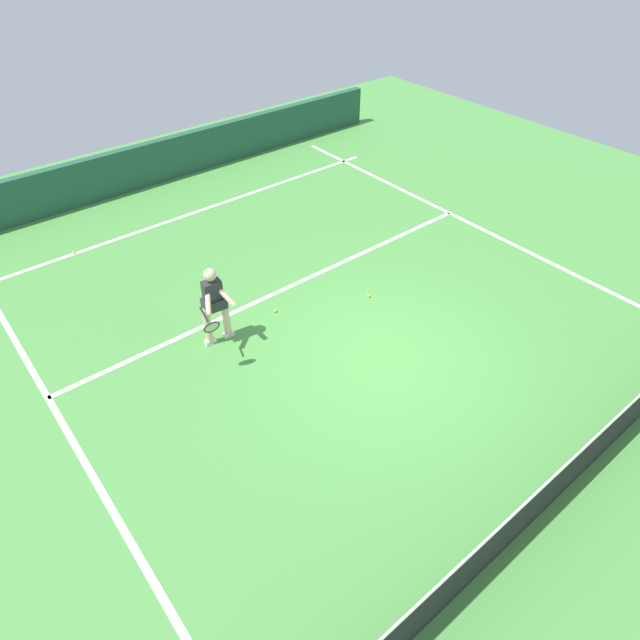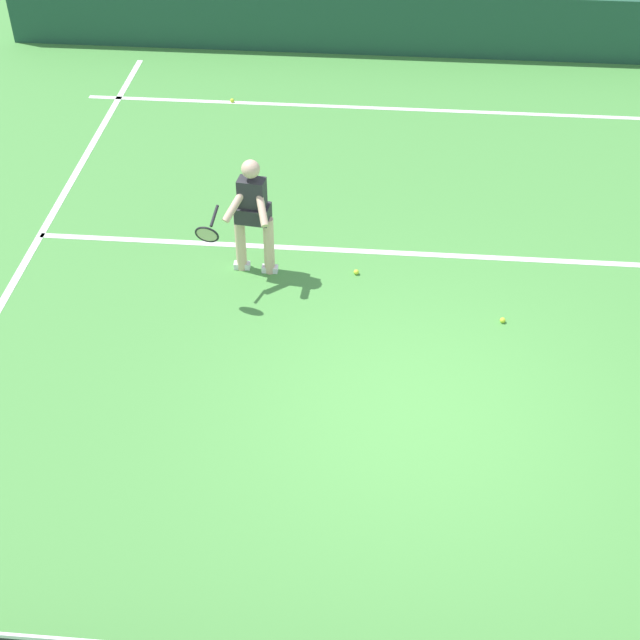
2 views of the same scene
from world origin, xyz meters
name	(u,v)px [view 2 (image 2 of 2)]	position (x,y,z in m)	size (l,w,h in m)	color
ground_plane	(416,406)	(0.00, 0.00, 0.00)	(24.20, 24.20, 0.00)	#4C9342
court_back_wall	(421,24)	(0.00, -9.01, 0.56)	(14.90, 0.24, 1.12)	#23513D
baseline_marking	(418,110)	(0.00, -6.81, 0.00)	(10.90, 0.10, 0.01)	white
service_line_marking	(417,254)	(0.00, -2.76, 0.00)	(9.90, 0.10, 0.01)	white
tennis_player	(252,214)	(2.02, -2.22, 0.85)	(0.85, 0.91, 1.55)	beige
tennis_ball_near	(356,272)	(0.75, -2.26, 0.03)	(0.07, 0.07, 0.07)	#D1E533
tennis_ball_mid	(232,100)	(3.05, -6.81, 0.03)	(0.07, 0.07, 0.07)	#D1E533
tennis_ball_far	(503,320)	(-1.00, -1.47, 0.03)	(0.07, 0.07, 0.07)	#D1E533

